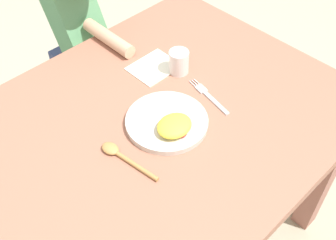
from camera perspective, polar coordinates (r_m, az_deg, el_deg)
name	(u,v)px	position (r m, az deg, el deg)	size (l,w,h in m)	color
dining_table	(133,159)	(1.29, -4.70, -5.19)	(1.36, 0.92, 0.72)	#A26750
plate	(169,123)	(1.22, 0.08, -0.37)	(0.24, 0.24, 0.05)	beige
fork	(209,96)	(1.32, 5.52, 3.19)	(0.05, 0.18, 0.01)	silver
spoon	(120,155)	(1.16, -6.50, -4.65)	(0.05, 0.20, 0.02)	#BA874A
drinking_cup	(179,62)	(1.39, 1.46, 7.82)	(0.07, 0.07, 0.08)	silver
person	(80,44)	(1.74, -11.69, 10.00)	(0.18, 0.45, 1.06)	#39436D
napkin	(154,67)	(1.43, -1.90, 7.11)	(0.15, 0.13, 0.00)	white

